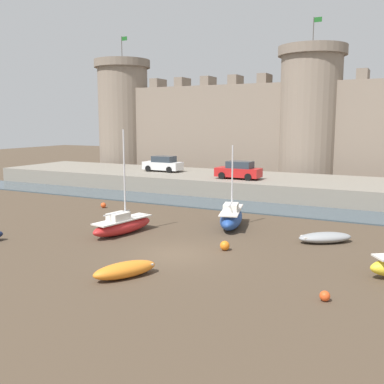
{
  "coord_description": "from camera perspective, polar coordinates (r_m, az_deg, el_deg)",
  "views": [
    {
      "loc": [
        10.75,
        -19.51,
        6.76
      ],
      "look_at": [
        -1.29,
        4.6,
        2.5
      ],
      "focal_mm": 42.0,
      "sensor_mm": 36.0,
      "label": 1
    }
  ],
  "objects": [
    {
      "name": "mooring_buoy_mid_mud",
      "position": [
        36.05,
        -11.19,
        -1.66
      ],
      "size": [
        0.42,
        0.42,
        0.42
      ],
      "primitive_type": "sphere",
      "color": "#E04C1E",
      "rests_on": "ground"
    },
    {
      "name": "sailboat_midflat_centre",
      "position": [
        27.55,
        -8.82,
        -4.13
      ],
      "size": [
        2.11,
        4.76,
        6.29
      ],
      "color": "red",
      "rests_on": "ground"
    },
    {
      "name": "rowboat_foreground_right",
      "position": [
        20.09,
        -8.51,
        -9.7
      ],
      "size": [
        2.29,
        3.05,
        0.69
      ],
      "color": "orange",
      "rests_on": "ground"
    },
    {
      "name": "castle",
      "position": [
        51.73,
        14.72,
        8.56
      ],
      "size": [
        57.07,
        7.35,
        17.73
      ],
      "color": "gray",
      "rests_on": "ground"
    },
    {
      "name": "car_quay_west",
      "position": [
        47.14,
        -3.7,
        3.56
      ],
      "size": [
        4.13,
        1.94,
        1.62
      ],
      "color": "silver",
      "rests_on": "quay_road"
    },
    {
      "name": "car_quay_centre_west",
      "position": [
        41.19,
        5.95,
        2.75
      ],
      "size": [
        4.13,
        1.94,
        1.62
      ],
      "color": "red",
      "rests_on": "quay_road"
    },
    {
      "name": "rowboat_foreground_left",
      "position": [
        26.43,
        16.53,
        -5.53
      ],
      "size": [
        3.21,
        2.79,
        0.58
      ],
      "color": "gray",
      "rests_on": "ground"
    },
    {
      "name": "mooring_buoy_off_centre",
      "position": [
        18.18,
        16.51,
        -12.55
      ],
      "size": [
        0.41,
        0.41,
        0.41
      ],
      "primitive_type": "sphere",
      "color": "#E04C1E",
      "rests_on": "ground"
    },
    {
      "name": "water_channel",
      "position": [
        35.6,
        8.48,
        -1.98
      ],
      "size": [
        80.0,
        4.5,
        0.1
      ],
      "primitive_type": "cube",
      "color": "#3D4C56",
      "rests_on": "ground"
    },
    {
      "name": "quay_road",
      "position": [
        42.34,
        11.56,
        0.67
      ],
      "size": [
        61.72,
        10.0,
        1.54
      ],
      "primitive_type": "cube",
      "color": "gray",
      "rests_on": "ground"
    },
    {
      "name": "mooring_buoy_near_shore",
      "position": [
        23.94,
        4.19,
        -6.81
      ],
      "size": [
        0.51,
        0.51,
        0.51
      ],
      "primitive_type": "sphere",
      "color": "orange",
      "rests_on": "ground"
    },
    {
      "name": "ground_plane",
      "position": [
        23.28,
        -2.24,
        -7.91
      ],
      "size": [
        160.0,
        160.0,
        0.0
      ],
      "primitive_type": "plane",
      "color": "#4C3D2D"
    },
    {
      "name": "sailboat_near_channel_left",
      "position": [
        28.92,
        5.01,
        -3.2
      ],
      "size": [
        2.5,
        4.78,
        5.27
      ],
      "color": "#234793",
      "rests_on": "ground"
    }
  ]
}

